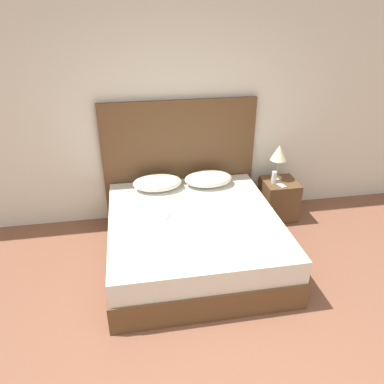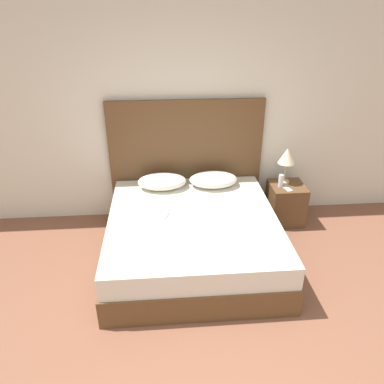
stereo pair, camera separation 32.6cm
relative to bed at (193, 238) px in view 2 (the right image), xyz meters
name	(u,v)px [view 2 (the right image)]	position (x,y,z in m)	size (l,w,h in m)	color
wall_back	(186,115)	(0.01, 1.08, 1.08)	(10.00, 0.06, 2.70)	silver
bed	(193,238)	(0.00, 0.00, 0.00)	(1.84, 1.95, 0.54)	brown
headboard	(186,160)	(0.00, 1.00, 0.51)	(1.94, 0.05, 1.56)	brown
pillow_left	(162,181)	(-0.32, 0.73, 0.36)	(0.60, 0.40, 0.17)	silver
pillow_right	(213,180)	(0.32, 0.73, 0.36)	(0.60, 0.40, 0.17)	silver
phone_on_bed	(164,216)	(-0.30, 0.04, 0.28)	(0.13, 0.17, 0.01)	#B7B7BC
nightstand	(285,203)	(1.27, 0.70, -0.01)	(0.43, 0.44, 0.52)	brown
table_lamp	(287,157)	(1.24, 0.79, 0.60)	(0.22, 0.22, 0.47)	tan
phone_on_nightstand	(288,189)	(1.23, 0.59, 0.26)	(0.11, 0.16, 0.01)	#B7B7BC
toiletry_bottle	(281,181)	(1.16, 0.67, 0.33)	(0.06, 0.06, 0.16)	silver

